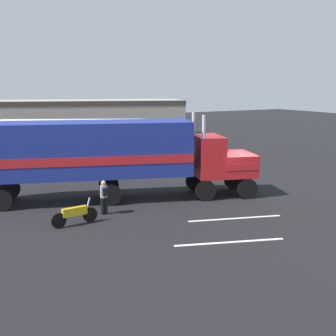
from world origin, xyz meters
TOP-DOWN VIEW (x-y plane):
  - ground_plane at (0.00, 0.00)m, footprint 120.00×120.00m
  - lane_stripe_near at (-2.65, -3.50)m, footprint 4.25×1.46m
  - lane_stripe_mid at (-4.65, -5.74)m, footprint 4.22×1.57m
  - semi_truck at (-6.40, 2.25)m, footprint 14.20×6.91m
  - person_bystander at (-7.66, -0.00)m, footprint 0.34×0.45m
  - parked_bus at (-5.48, 12.64)m, footprint 11.00×7.14m
  - motorcycle at (-9.30, -0.82)m, footprint 2.11×0.36m
  - building_backdrop at (0.71, 27.76)m, footprint 22.14×12.52m

SIDE VIEW (x-z plane):
  - ground_plane at x=0.00m, z-range 0.00..0.00m
  - lane_stripe_near at x=-2.65m, z-range 0.00..0.01m
  - lane_stripe_mid at x=-4.65m, z-range 0.00..0.01m
  - motorcycle at x=-9.30m, z-range -0.08..1.04m
  - person_bystander at x=-7.66m, z-range 0.08..1.71m
  - parked_bus at x=-5.48m, z-range 0.37..3.77m
  - building_backdrop at x=0.71m, z-range 0.20..4.48m
  - semi_truck at x=-6.40m, z-range 0.27..4.77m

